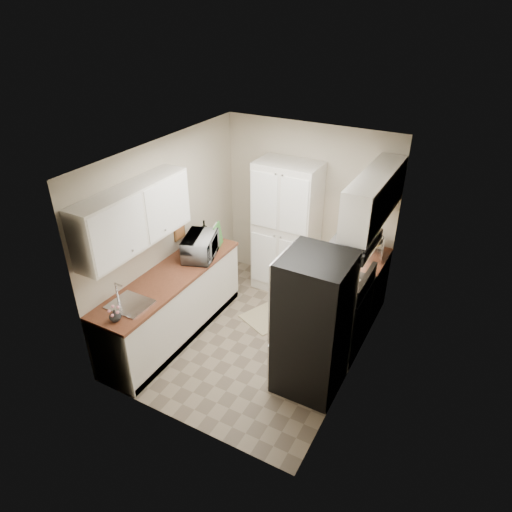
{
  "coord_description": "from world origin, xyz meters",
  "views": [
    {
      "loc": [
        2.28,
        -4.16,
        3.98
      ],
      "look_at": [
        -0.07,
        0.15,
        1.16
      ],
      "focal_mm": 32.0,
      "sensor_mm": 36.0,
      "label": 1
    }
  ],
  "objects": [
    {
      "name": "base_cabinet_right",
      "position": [
        0.99,
        1.19,
        0.44
      ],
      "size": [
        0.6,
        0.8,
        0.88
      ],
      "primitive_type": "cube",
      "color": "silver",
      "rests_on": "ground"
    },
    {
      "name": "countertop_right",
      "position": [
        0.99,
        1.19,
        0.9
      ],
      "size": [
        0.63,
        0.83,
        0.04
      ],
      "primitive_type": "cube",
      "color": "brown",
      "rests_on": "base_cabinet_right"
    },
    {
      "name": "refrigerator",
      "position": [
        0.94,
        -0.41,
        0.85
      ],
      "size": [
        0.7,
        0.72,
        1.7
      ],
      "primitive_type": "cube",
      "color": "#B7B7BC",
      "rests_on": "ground"
    },
    {
      "name": "toaster_oven",
      "position": [
        1.09,
        1.26,
        1.03
      ],
      "size": [
        0.36,
        0.43,
        0.22
      ],
      "primitive_type": "cube",
      "rotation": [
        0.0,
        0.0,
        0.16
      ],
      "color": "silver",
      "rests_on": "countertop_right"
    },
    {
      "name": "cutting_board",
      "position": [
        -0.87,
        0.52,
        1.08
      ],
      "size": [
        0.1,
        0.25,
        0.32
      ],
      "primitive_type": "cube",
      "rotation": [
        0.0,
        0.0,
        0.3
      ],
      "color": "#43953D",
      "rests_on": "countertop_left"
    },
    {
      "name": "flower_vase",
      "position": [
        -0.93,
        -1.44,
        0.99
      ],
      "size": [
        0.16,
        0.16,
        0.14
      ],
      "primitive_type": "imported",
      "rotation": [
        0.0,
        0.0,
        -0.25
      ],
      "color": "silver",
      "rests_on": "countertop_left"
    },
    {
      "name": "room_shell",
      "position": [
        -0.02,
        -0.01,
        1.63
      ],
      "size": [
        2.64,
        3.24,
        2.52
      ],
      "color": "#BAB296",
      "rests_on": "ground"
    },
    {
      "name": "countertop_left",
      "position": [
        -0.99,
        -0.43,
        0.9
      ],
      "size": [
        0.63,
        2.33,
        0.04
      ],
      "primitive_type": "cube",
      "color": "brown",
      "rests_on": "base_cabinet_left"
    },
    {
      "name": "microwave",
      "position": [
        -0.91,
        0.14,
        1.08
      ],
      "size": [
        0.54,
        0.66,
        0.31
      ],
      "primitive_type": "imported",
      "rotation": [
        0.0,
        0.0,
        1.91
      ],
      "color": "#B3B4B8",
      "rests_on": "countertop_left"
    },
    {
      "name": "kitchen_mat",
      "position": [
        0.0,
        0.58,
        0.01
      ],
      "size": [
        0.87,
        1.04,
        0.01
      ],
      "primitive_type": "cube",
      "rotation": [
        0.0,
        0.0,
        -0.41
      ],
      "color": "tan",
      "rests_on": "ground"
    },
    {
      "name": "wine_bottle",
      "position": [
        -1.1,
        0.52,
        1.07
      ],
      "size": [
        0.08,
        0.08,
        0.3
      ],
      "primitive_type": "cylinder",
      "color": "black",
      "rests_on": "countertop_left"
    },
    {
      "name": "base_cabinet_left",
      "position": [
        -0.99,
        -0.43,
        0.44
      ],
      "size": [
        0.6,
        2.3,
        0.88
      ],
      "primitive_type": "cube",
      "color": "silver",
      "rests_on": "ground"
    },
    {
      "name": "fruit_basket",
      "position": [
        1.1,
        1.28,
        1.19
      ],
      "size": [
        0.28,
        0.28,
        0.1
      ],
      "primitive_type": null,
      "rotation": [
        0.0,
        0.0,
        0.23
      ],
      "color": "#FFAB07",
      "rests_on": "toaster_oven"
    },
    {
      "name": "electric_range",
      "position": [
        0.97,
        0.39,
        0.48
      ],
      "size": [
        0.71,
        0.78,
        1.13
      ],
      "color": "#B7B7BC",
      "rests_on": "ground"
    },
    {
      "name": "ground",
      "position": [
        0.0,
        0.0,
        0.0
      ],
      "size": [
        3.2,
        3.2,
        0.0
      ],
      "primitive_type": "plane",
      "color": "#7A6B56",
      "rests_on": "ground"
    },
    {
      "name": "pantry_cabinet",
      "position": [
        -0.2,
        1.32,
        1.0
      ],
      "size": [
        0.9,
        0.55,
        2.0
      ],
      "primitive_type": "cube",
      "color": "silver",
      "rests_on": "ground"
    }
  ]
}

